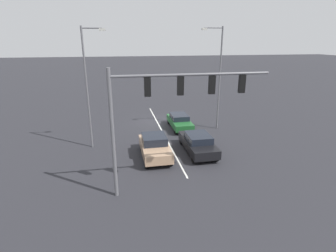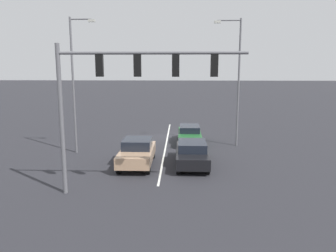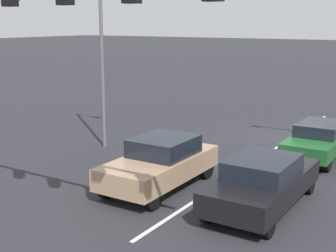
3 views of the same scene
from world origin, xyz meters
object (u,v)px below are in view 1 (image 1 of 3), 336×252
car_black_leftlane_front (198,143)px  car_tan_midlane_front (155,146)px  traffic_signal_gantry (167,101)px  car_darkgreen_leftlane_second (180,121)px  street_lamp_right_shoulder (89,83)px  street_lamp_left_shoulder (218,73)px

car_black_leftlane_front → car_tan_midlane_front: (3.31, 0.16, 0.06)m
car_black_leftlane_front → traffic_signal_gantry: traffic_signal_gantry is taller
car_darkgreen_leftlane_second → traffic_signal_gantry: traffic_signal_gantry is taller
car_tan_midlane_front → street_lamp_right_shoulder: 6.79m
street_lamp_left_shoulder → traffic_signal_gantry: bearing=55.9°
traffic_signal_gantry → car_darkgreen_leftlane_second: bearing=-107.4°
car_darkgreen_leftlane_second → street_lamp_left_shoulder: street_lamp_left_shoulder is taller
street_lamp_right_shoulder → street_lamp_left_shoulder: 11.36m
car_black_leftlane_front → traffic_signal_gantry: bearing=55.0°
street_lamp_right_shoulder → car_black_leftlane_front: bearing=161.3°
car_darkgreen_leftlane_second → street_lamp_right_shoulder: street_lamp_right_shoulder is taller
street_lamp_right_shoulder → car_darkgreen_leftlane_second: bearing=-157.5°
traffic_signal_gantry → street_lamp_right_shoulder: bearing=-58.7°
street_lamp_right_shoulder → street_lamp_left_shoulder: size_ratio=0.98×
car_darkgreen_leftlane_second → street_lamp_right_shoulder: (7.76, 3.21, 4.40)m
traffic_signal_gantry → street_lamp_left_shoulder: (-6.63, -9.78, 0.09)m
car_black_leftlane_front → traffic_signal_gantry: 7.25m
traffic_signal_gantry → street_lamp_left_shoulder: 11.82m
car_black_leftlane_front → car_darkgreen_leftlane_second: (-0.00, -5.84, -0.03)m
car_black_leftlane_front → car_darkgreen_leftlane_second: 5.84m
car_tan_midlane_front → car_darkgreen_leftlane_second: (-3.31, -5.99, -0.09)m
car_darkgreen_leftlane_second → street_lamp_right_shoulder: size_ratio=0.48×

